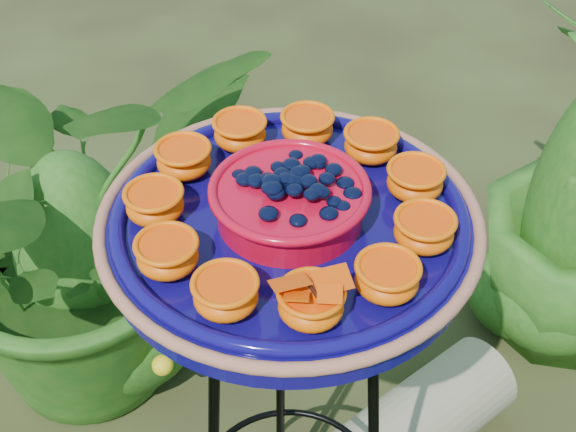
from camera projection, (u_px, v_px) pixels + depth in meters
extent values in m
torus|color=black|center=(290.00, 248.00, 1.01)|extent=(0.26, 0.26, 0.02)
cylinder|color=black|center=(281.00, 373.00, 1.40)|extent=(0.02, 0.09, 0.88)
cylinder|color=#0D0756|center=(290.00, 230.00, 0.98)|extent=(0.46, 0.46, 0.04)
torus|color=#A85A4C|center=(290.00, 219.00, 0.97)|extent=(0.47, 0.47, 0.02)
torus|color=#0D0756|center=(290.00, 216.00, 0.97)|extent=(0.43, 0.43, 0.02)
cylinder|color=red|center=(290.00, 204.00, 0.96)|extent=(0.18, 0.18, 0.04)
torus|color=red|center=(290.00, 189.00, 0.94)|extent=(0.19, 0.19, 0.01)
ellipsoid|color=black|center=(290.00, 185.00, 0.94)|extent=(0.16, 0.16, 0.03)
ellipsoid|color=#FF6C02|center=(415.00, 183.00, 0.99)|extent=(0.07, 0.07, 0.04)
cylinder|color=#FF5505|center=(416.00, 172.00, 0.98)|extent=(0.06, 0.06, 0.01)
ellipsoid|color=#FF6C02|center=(371.00, 146.00, 1.05)|extent=(0.07, 0.07, 0.04)
cylinder|color=#FF5505|center=(372.00, 135.00, 1.04)|extent=(0.06, 0.06, 0.01)
ellipsoid|color=#FF6C02|center=(307.00, 129.00, 1.08)|extent=(0.07, 0.07, 0.04)
cylinder|color=#FF5505|center=(307.00, 119.00, 1.07)|extent=(0.06, 0.06, 0.01)
ellipsoid|color=#FF6C02|center=(240.00, 135.00, 1.07)|extent=(0.07, 0.07, 0.04)
cylinder|color=#FF5505|center=(239.00, 124.00, 1.06)|extent=(0.06, 0.06, 0.01)
ellipsoid|color=#FF6C02|center=(184.00, 162.00, 1.03)|extent=(0.07, 0.07, 0.04)
cylinder|color=#FF5505|center=(183.00, 151.00, 1.01)|extent=(0.06, 0.06, 0.01)
ellipsoid|color=#FF6C02|center=(155.00, 206.00, 0.96)|extent=(0.07, 0.07, 0.04)
cylinder|color=#FF5505|center=(153.00, 195.00, 0.95)|extent=(0.06, 0.06, 0.01)
ellipsoid|color=#FF6C02|center=(168.00, 257.00, 0.89)|extent=(0.07, 0.07, 0.04)
cylinder|color=#FF5505|center=(166.00, 246.00, 0.88)|extent=(0.06, 0.06, 0.01)
ellipsoid|color=#FF6C02|center=(226.00, 296.00, 0.85)|extent=(0.07, 0.07, 0.04)
cylinder|color=#FF5505|center=(225.00, 285.00, 0.84)|extent=(0.06, 0.06, 0.01)
ellipsoid|color=#FF6C02|center=(311.00, 306.00, 0.84)|extent=(0.07, 0.07, 0.04)
cylinder|color=#FF5505|center=(311.00, 295.00, 0.83)|extent=(0.06, 0.06, 0.01)
ellipsoid|color=#FF6C02|center=(387.00, 280.00, 0.87)|extent=(0.07, 0.07, 0.04)
cylinder|color=#FF5505|center=(388.00, 269.00, 0.86)|extent=(0.06, 0.06, 0.01)
ellipsoid|color=#FF6C02|center=(424.00, 233.00, 0.92)|extent=(0.07, 0.07, 0.04)
cylinder|color=#FF5505|center=(425.00, 221.00, 0.91)|extent=(0.06, 0.06, 0.01)
cylinder|color=black|center=(311.00, 288.00, 0.82)|extent=(0.01, 0.03, 0.00)
cube|color=#FF5205|center=(290.00, 282.00, 0.82)|extent=(0.05, 0.04, 0.01)
cube|color=#FF5205|center=(332.00, 280.00, 0.82)|extent=(0.05, 0.04, 0.01)
imported|color=#1D5015|center=(74.00, 222.00, 1.71)|extent=(1.03, 1.00, 0.88)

